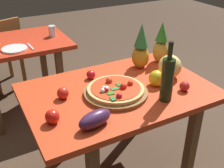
# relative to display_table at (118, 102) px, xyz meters

# --- Properties ---
(display_table) EXTENTS (1.22, 0.82, 0.76)m
(display_table) POSITION_rel_display_table_xyz_m (0.00, 0.00, 0.00)
(display_table) COLOR brown
(display_table) RESTS_ON ground_plane
(background_table) EXTENTS (0.97, 0.72, 0.76)m
(background_table) POSITION_rel_display_table_xyz_m (-0.42, 1.25, -0.02)
(background_table) COLOR brown
(background_table) RESTS_ON ground_plane
(dining_chair) EXTENTS (0.51, 0.51, 0.85)m
(dining_chair) POSITION_rel_display_table_xyz_m (-0.49, 1.84, -0.18)
(dining_chair) COLOR brown
(dining_chair) RESTS_ON ground_plane
(pizza_board) EXTENTS (0.41, 0.41, 0.02)m
(pizza_board) POSITION_rel_display_table_xyz_m (-0.05, -0.04, 0.11)
(pizza_board) COLOR brown
(pizza_board) RESTS_ON display_table
(pizza) EXTENTS (0.36, 0.36, 0.06)m
(pizza) POSITION_rel_display_table_xyz_m (-0.05, -0.05, 0.14)
(pizza) COLOR #E5A95F
(pizza) RESTS_ON pizza_board
(wine_bottle) EXTENTS (0.08, 0.08, 0.38)m
(wine_bottle) POSITION_rel_display_table_xyz_m (0.19, -0.24, 0.24)
(wine_bottle) COLOR black
(wine_bottle) RESTS_ON display_table
(pineapple_left) EXTENTS (0.12, 0.12, 0.32)m
(pineapple_left) POSITION_rel_display_table_xyz_m (0.51, 0.23, 0.24)
(pineapple_left) COLOR #AF8730
(pineapple_left) RESTS_ON display_table
(pineapple_right) EXTENTS (0.13, 0.13, 0.34)m
(pineapple_right) POSITION_rel_display_table_xyz_m (0.31, 0.22, 0.25)
(pineapple_right) COLOR #BD8421
(pineapple_right) RESTS_ON display_table
(melon) EXTENTS (0.16, 0.16, 0.16)m
(melon) POSITION_rel_display_table_xyz_m (0.40, -0.01, 0.18)
(melon) COLOR #E4CD6E
(melon) RESTS_ON display_table
(bell_pepper) EXTENTS (0.10, 0.10, 0.11)m
(bell_pepper) POSITION_rel_display_table_xyz_m (0.25, -0.07, 0.15)
(bell_pepper) COLOR gold
(bell_pepper) RESTS_ON display_table
(eggplant) EXTENTS (0.21, 0.13, 0.09)m
(eggplant) POSITION_rel_display_table_xyz_m (-0.30, -0.28, 0.14)
(eggplant) COLOR #412147
(eggplant) RESTS_ON display_table
(tomato_at_corner) EXTENTS (0.07, 0.07, 0.07)m
(tomato_at_corner) POSITION_rel_display_table_xyz_m (0.37, -0.21, 0.13)
(tomato_at_corner) COLOR red
(tomato_at_corner) RESTS_ON display_table
(tomato_beside_pepper) EXTENTS (0.08, 0.08, 0.08)m
(tomato_beside_pepper) POSITION_rel_display_table_xyz_m (-0.49, -0.15, 0.14)
(tomato_beside_pepper) COLOR red
(tomato_beside_pepper) RESTS_ON display_table
(tomato_by_bottle) EXTENTS (0.06, 0.06, 0.06)m
(tomato_by_bottle) POSITION_rel_display_table_xyz_m (-0.10, 0.22, 0.13)
(tomato_by_bottle) COLOR red
(tomato_by_bottle) RESTS_ON display_table
(tomato_near_board) EXTENTS (0.07, 0.07, 0.07)m
(tomato_near_board) POSITION_rel_display_table_xyz_m (-0.36, 0.07, 0.14)
(tomato_near_board) COLOR red
(tomato_near_board) RESTS_ON display_table
(drinking_glass_water) EXTENTS (0.07, 0.07, 0.11)m
(drinking_glass_water) POSITION_rel_display_table_xyz_m (-0.06, 1.24, 0.15)
(drinking_glass_water) COLOR silver
(drinking_glass_water) RESTS_ON background_table
(dinner_plate) EXTENTS (0.22, 0.22, 0.02)m
(dinner_plate) POSITION_rel_display_table_xyz_m (-0.46, 1.04, 0.11)
(dinner_plate) COLOR white
(dinner_plate) RESTS_ON background_table
(knife_utensil) EXTENTS (0.02, 0.18, 0.01)m
(knife_utensil) POSITION_rel_display_table_xyz_m (-0.32, 1.04, 0.10)
(knife_utensil) COLOR silver
(knife_utensil) RESTS_ON background_table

